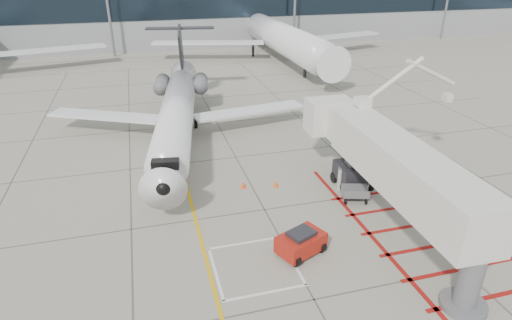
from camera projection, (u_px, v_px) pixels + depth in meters
name	position (u px, v px, depth m)	size (l,w,h in m)	color
ground_plane	(286.00, 248.00, 23.00)	(260.00, 260.00, 0.00)	gray
regional_jet	(173.00, 105.00, 32.91)	(23.43, 29.55, 7.74)	white
jet_bridge	(402.00, 177.00, 22.87)	(8.29, 17.50, 7.00)	silver
pushback_tug	(301.00, 242.00, 22.30)	(2.45, 1.53, 1.43)	#A91B10
baggage_cart	(355.00, 194.00, 27.21)	(1.65, 1.04, 1.04)	#57585C
ground_power_unit	(353.00, 177.00, 28.71)	(2.05, 1.19, 1.62)	#B8B7AF
cone_nose	(243.00, 185.00, 28.92)	(0.34, 0.34, 0.47)	#FF460D
cone_side	(276.00, 184.00, 29.05)	(0.32, 0.32, 0.44)	#F6530C
bg_aircraft_c	(276.00, 17.00, 63.83)	(37.10, 41.23, 12.37)	silver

